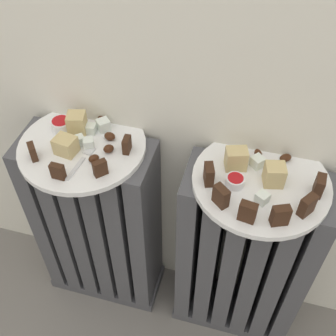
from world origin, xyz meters
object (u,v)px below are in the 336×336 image
radiator_left (99,226)px  plate_right (261,182)px  radiator_right (242,260)px  jam_bowl_left (61,124)px  jam_bowl_right (235,181)px  plate_left (82,146)px  fork (82,160)px

radiator_left → plate_right: size_ratio=2.06×
radiator_right → jam_bowl_left: 0.53m
plate_right → jam_bowl_left: bearing=175.5°
jam_bowl_left → jam_bowl_right: jam_bowl_left is taller
radiator_right → plate_right: plate_right is taller
plate_left → jam_bowl_left: bearing=150.7°
jam_bowl_left → jam_bowl_right: 0.39m
radiator_right → plate_left: size_ratio=2.06×
fork → jam_bowl_right: bearing=3.5°
jam_bowl_left → fork: (0.08, -0.08, -0.01)m
plate_left → fork: fork is taller
radiator_right → plate_right: bearing=116.6°
radiator_right → plate_left: plate_left is taller
radiator_left → plate_left: bearing=135.0°
jam_bowl_left → jam_bowl_right: size_ratio=1.23×
fork → plate_left: bearing=113.5°
radiator_left → jam_bowl_right: size_ratio=15.14×
plate_right → fork: fork is taller
radiator_right → radiator_left: bearing=180.0°
plate_left → plate_right: 0.37m
plate_left → jam_bowl_left: (-0.06, 0.03, 0.02)m
jam_bowl_right → radiator_right: bearing=28.8°
jam_bowl_right → fork: size_ratio=0.37×
jam_bowl_right → fork: bearing=-176.5°
jam_bowl_right → jam_bowl_left: bearing=171.1°
plate_right → jam_bowl_left: 0.44m
radiator_left → plate_left: size_ratio=2.06×
plate_left → plate_right: same height
radiator_right → plate_right: size_ratio=2.06×
plate_left → fork: 0.05m
plate_left → jam_bowl_left: 0.07m
plate_left → plate_right: size_ratio=1.00×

